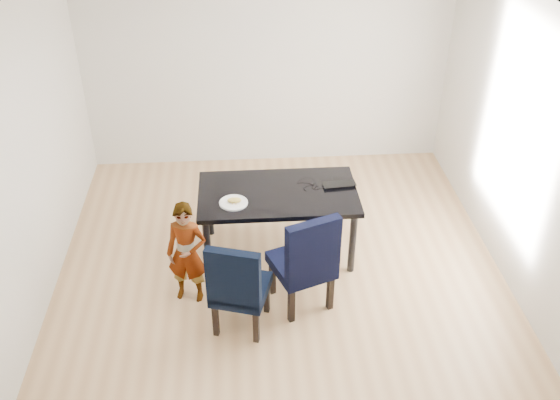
{
  "coord_description": "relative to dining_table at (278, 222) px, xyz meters",
  "views": [
    {
      "loc": [
        -0.35,
        -4.75,
        4.13
      ],
      "look_at": [
        0.0,
        0.2,
        0.85
      ],
      "focal_mm": 40.0,
      "sensor_mm": 36.0,
      "label": 1
    }
  ],
  "objects": [
    {
      "name": "floor",
      "position": [
        0.0,
        -0.5,
        -0.38
      ],
      "size": [
        4.5,
        5.0,
        0.01
      ],
      "primitive_type": "cube",
      "color": "tan",
      "rests_on": "ground"
    },
    {
      "name": "child",
      "position": [
        -0.89,
        -0.65,
        0.16
      ],
      "size": [
        0.43,
        0.33,
        1.06
      ],
      "primitive_type": "imported",
      "rotation": [
        0.0,
        0.0,
        -0.21
      ],
      "color": "orange",
      "rests_on": "floor"
    },
    {
      "name": "wall_front",
      "position": [
        0.0,
        -3.0,
        0.98
      ],
      "size": [
        4.5,
        0.01,
        2.7
      ],
      "primitive_type": "cube",
      "color": "silver",
      "rests_on": "ground"
    },
    {
      "name": "wall_right",
      "position": [
        2.25,
        -0.5,
        0.98
      ],
      "size": [
        0.01,
        5.0,
        2.7
      ],
      "primitive_type": "cube",
      "color": "silver",
      "rests_on": "ground"
    },
    {
      "name": "cable_tangle",
      "position": [
        0.34,
        0.05,
        0.38
      ],
      "size": [
        0.19,
        0.19,
        0.01
      ],
      "primitive_type": "torus",
      "rotation": [
        0.0,
        0.0,
        -0.24
      ],
      "color": "black",
      "rests_on": "dining_table"
    },
    {
      "name": "wall_back",
      "position": [
        0.0,
        2.0,
        0.98
      ],
      "size": [
        4.5,
        0.01,
        2.7
      ],
      "primitive_type": "cube",
      "color": "silver",
      "rests_on": "ground"
    },
    {
      "name": "dining_table",
      "position": [
        0.0,
        0.0,
        0.0
      ],
      "size": [
        1.6,
        0.9,
        0.75
      ],
      "primitive_type": "cube",
      "color": "black",
      "rests_on": "floor"
    },
    {
      "name": "plate",
      "position": [
        -0.45,
        -0.18,
        0.38
      ],
      "size": [
        0.3,
        0.3,
        0.02
      ],
      "primitive_type": "cylinder",
      "rotation": [
        0.0,
        0.0,
        -0.09
      ],
      "color": "silver",
      "rests_on": "dining_table"
    },
    {
      "name": "sandwich",
      "position": [
        -0.44,
        -0.18,
        0.42
      ],
      "size": [
        0.15,
        0.11,
        0.05
      ],
      "primitive_type": "ellipsoid",
      "rotation": [
        0.0,
        0.0,
        -0.42
      ],
      "color": "gold",
      "rests_on": "plate"
    },
    {
      "name": "chair_right",
      "position": [
        0.16,
        -0.78,
        0.16
      ],
      "size": [
        0.66,
        0.68,
        1.06
      ],
      "primitive_type": "cube",
      "rotation": [
        0.0,
        0.0,
        0.36
      ],
      "color": "black",
      "rests_on": "floor"
    },
    {
      "name": "ceiling",
      "position": [
        0.0,
        -0.5,
        2.33
      ],
      "size": [
        4.5,
        5.0,
        0.01
      ],
      "primitive_type": "cube",
      "color": "white",
      "rests_on": "wall_back"
    },
    {
      "name": "chair_left",
      "position": [
        -0.4,
        -1.04,
        0.12
      ],
      "size": [
        0.59,
        0.61,
        0.98
      ],
      "primitive_type": "cube",
      "rotation": [
        0.0,
        0.0,
        -0.29
      ],
      "color": "black",
      "rests_on": "floor"
    },
    {
      "name": "laptop",
      "position": [
        0.63,
        0.12,
        0.39
      ],
      "size": [
        0.36,
        0.25,
        0.03
      ],
      "primitive_type": "imported",
      "rotation": [
        0.0,
        0.0,
        3.23
      ],
      "color": "black",
      "rests_on": "dining_table"
    },
    {
      "name": "wall_left",
      "position": [
        -2.25,
        -0.5,
        0.98
      ],
      "size": [
        0.01,
        5.0,
        2.7
      ],
      "primitive_type": "cube",
      "color": "silver",
      "rests_on": "ground"
    }
  ]
}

